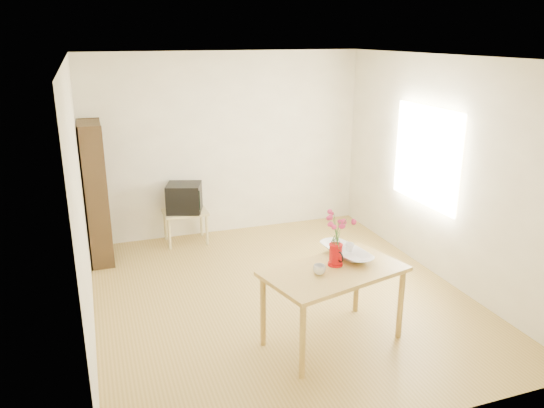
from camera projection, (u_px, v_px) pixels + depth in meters
name	position (u px, v px, depth m)	size (l,w,h in m)	color
room	(284.00, 185.00, 5.58)	(4.50, 4.50, 4.50)	olive
table	(334.00, 278.00, 4.90)	(1.43, 1.03, 0.75)	#A78039
tv_stand	(185.00, 216.00, 7.40)	(0.60, 0.45, 0.46)	tan
bookshelf	(96.00, 198.00, 6.70)	(0.28, 0.70, 1.80)	black
pitcher	(336.00, 255.00, 4.94)	(0.14, 0.22, 0.21)	#BB0B0C
flowers	(337.00, 228.00, 4.85)	(0.24, 0.24, 0.34)	#CA2F63
mug	(319.00, 270.00, 4.77)	(0.11, 0.11, 0.09)	white
bowl	(347.00, 236.00, 5.12)	(0.43, 0.43, 0.40)	white
teacup_a	(343.00, 241.00, 5.12)	(0.06, 0.06, 0.06)	white
teacup_b	(350.00, 239.00, 5.16)	(0.08, 0.08, 0.07)	white
television	(184.00, 197.00, 7.32)	(0.56, 0.54, 0.39)	black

